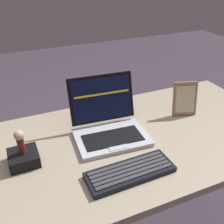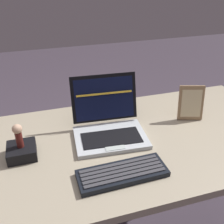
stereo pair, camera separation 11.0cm
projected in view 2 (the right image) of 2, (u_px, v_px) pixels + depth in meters
desk at (109, 162)px, 1.17m from camera, size 1.65×0.72×0.76m
laptop_front at (109, 125)px, 1.14m from camera, size 0.32×0.29×0.24m
external_keyboard at (122, 173)px, 0.94m from camera, size 0.32×0.12×0.03m
photo_frame at (191, 103)px, 1.24m from camera, size 0.12×0.08×0.17m
figurine_stand at (22, 151)px, 1.03m from camera, size 0.11×0.11×0.05m
figurine at (18, 134)px, 0.99m from camera, size 0.04×0.04×0.10m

